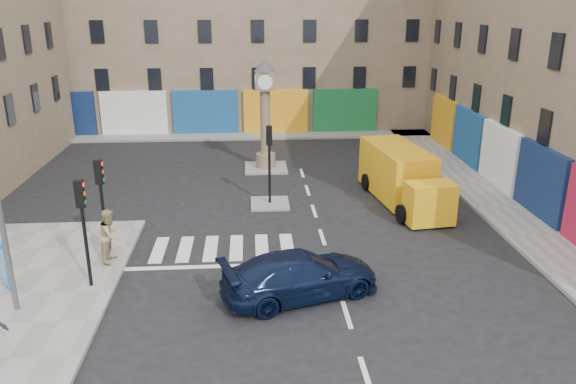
{
  "coord_description": "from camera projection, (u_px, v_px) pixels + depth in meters",
  "views": [
    {
      "loc": [
        -2.85,
        -17.02,
        9.23
      ],
      "look_at": [
        -1.41,
        3.99,
        2.0
      ],
      "focal_mm": 35.0,
      "sensor_mm": 36.0,
      "label": 1
    }
  ],
  "objects": [
    {
      "name": "traffic_light_island",
      "position": [
        269.0,
        152.0,
        25.82
      ],
      "size": [
        0.28,
        0.22,
        3.7
      ],
      "color": "black",
      "rests_on": "island_near"
    },
    {
      "name": "navy_sedan",
      "position": [
        300.0,
        275.0,
        18.23
      ],
      "size": [
        5.62,
        3.65,
        1.52
      ],
      "primitive_type": "imported",
      "rotation": [
        0.0,
        0.0,
        1.89
      ],
      "color": "black",
      "rests_on": "ground"
    },
    {
      "name": "building_far",
      "position": [
        232.0,
        10.0,
        42.64
      ],
      "size": [
        32.0,
        10.0,
        17.0
      ],
      "primitive_type": "cube",
      "color": "#8D765E",
      "rests_on": "ground"
    },
    {
      "name": "island_far",
      "position": [
        266.0,
        168.0,
        32.31
      ],
      "size": [
        2.4,
        2.4,
        0.12
      ],
      "primitive_type": "cube",
      "color": "gray",
      "rests_on": "ground"
    },
    {
      "name": "sidewalk_right",
      "position": [
        473.0,
        185.0,
        29.22
      ],
      "size": [
        2.6,
        30.0,
        0.15
      ],
      "primitive_type": "cube",
      "color": "gray",
      "rests_on": "ground"
    },
    {
      "name": "traffic_light_left_near",
      "position": [
        83.0,
        217.0,
        18.04
      ],
      "size": [
        0.28,
        0.22,
        3.7
      ],
      "color": "black",
      "rests_on": "sidewalk_left"
    },
    {
      "name": "traffic_light_left_far",
      "position": [
        101.0,
        192.0,
        20.31
      ],
      "size": [
        0.28,
        0.22,
        3.7
      ],
      "color": "black",
      "rests_on": "sidewalk_left"
    },
    {
      "name": "yellow_van",
      "position": [
        402.0,
        176.0,
        26.73
      ],
      "size": [
        3.07,
        7.16,
        2.53
      ],
      "rotation": [
        0.0,
        0.0,
        0.13
      ],
      "color": "#F4AD14",
      "rests_on": "ground"
    },
    {
      "name": "ground",
      "position": [
        337.0,
        284.0,
        19.24
      ],
      "size": [
        120.0,
        120.0,
        0.0
      ],
      "primitive_type": "plane",
      "color": "black",
      "rests_on": "ground"
    },
    {
      "name": "pedestrian_blue",
      "position": [
        6.0,
        265.0,
        18.17
      ],
      "size": [
        0.6,
        0.78,
        1.9
      ],
      "primitive_type": "imported",
      "rotation": [
        0.0,
        0.0,
        1.79
      ],
      "color": "#5A9CCE",
      "rests_on": "sidewalk_left"
    },
    {
      "name": "clock_pillar",
      "position": [
        265.0,
        108.0,
        31.17
      ],
      "size": [
        1.2,
        1.2,
        6.1
      ],
      "color": "#877058",
      "rests_on": "island_far"
    },
    {
      "name": "island_near",
      "position": [
        270.0,
        204.0,
        26.64
      ],
      "size": [
        1.8,
        1.8,
        0.12
      ],
      "primitive_type": "cube",
      "color": "gray",
      "rests_on": "ground"
    },
    {
      "name": "pedestrian_tan",
      "position": [
        110.0,
        235.0,
        20.31
      ],
      "size": [
        0.89,
        1.07,
        2.0
      ],
      "primitive_type": "imported",
      "rotation": [
        0.0,
        0.0,
        1.43
      ],
      "color": "tan",
      "rests_on": "sidewalk_left"
    },
    {
      "name": "sidewalk_far",
      "position": [
        234.0,
        136.0,
        39.91
      ],
      "size": [
        32.0,
        2.4,
        0.15
      ],
      "primitive_type": "cube",
      "color": "gray",
      "rests_on": "ground"
    }
  ]
}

